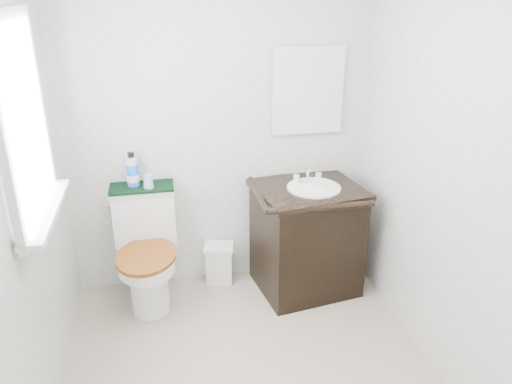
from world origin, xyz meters
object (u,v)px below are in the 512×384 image
object	(u,v)px
trash_bin	(219,263)
mouthwash_bottle	(132,171)
vanity	(307,236)
toilet	(147,255)
cup	(148,181)

from	to	relation	value
trash_bin	mouthwash_bottle	xyz separation A→B (m)	(-0.58, 0.01, 0.80)
vanity	trash_bin	distance (m)	0.72
trash_bin	toilet	bearing A→B (deg)	-165.81
vanity	cup	size ratio (longest dim) A/B	10.08
trash_bin	mouthwash_bottle	size ratio (longest dim) A/B	1.31
toilet	trash_bin	xyz separation A→B (m)	(0.53, 0.13, -0.20)
mouthwash_bottle	toilet	bearing A→B (deg)	-70.02
toilet	vanity	xyz separation A→B (m)	(1.16, -0.06, 0.07)
vanity	cup	distance (m)	1.21
trash_bin	cup	distance (m)	0.88
trash_bin	cup	size ratio (longest dim) A/B	3.46
vanity	mouthwash_bottle	bearing A→B (deg)	170.23
mouthwash_bottle	cup	size ratio (longest dim) A/B	2.64
vanity	mouthwash_bottle	size ratio (longest dim) A/B	3.82
toilet	vanity	size ratio (longest dim) A/B	0.90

